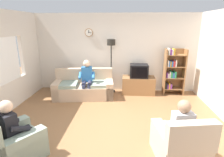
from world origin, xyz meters
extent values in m
plane|color=#8C603D|center=(0.00, 0.00, 0.00)|extent=(12.00, 12.00, 0.00)
cube|color=silver|center=(0.00, 2.66, 1.35)|extent=(6.20, 0.12, 2.70)
cylinder|color=olive|center=(-0.93, 2.58, 2.05)|extent=(0.28, 0.03, 0.28)
cylinder|color=white|center=(-0.93, 2.56, 2.05)|extent=(0.24, 0.01, 0.24)
cube|color=black|center=(-0.93, 2.56, 2.08)|extent=(0.02, 0.01, 0.09)
cube|color=black|center=(-0.89, 2.56, 2.05)|extent=(0.11, 0.01, 0.01)
cube|color=silver|center=(-2.86, 2.10, 1.40)|extent=(0.12, 1.10, 1.20)
cube|color=tan|center=(-0.99, 1.74, 0.21)|extent=(1.99, 1.08, 0.42)
cube|color=tan|center=(-1.04, 2.10, 0.66)|extent=(1.91, 0.44, 0.48)
cube|color=tan|center=(-0.16, 1.85, 0.28)|extent=(0.33, 0.86, 0.56)
cube|color=tan|center=(-1.83, 1.63, 0.28)|extent=(0.33, 0.86, 0.56)
cube|color=gray|center=(-0.49, 1.75, 0.47)|extent=(0.68, 0.75, 0.10)
cube|color=gray|center=(-1.48, 1.63, 0.47)|extent=(0.68, 0.75, 0.10)
cube|color=olive|center=(0.81, 2.25, 0.30)|extent=(1.10, 0.56, 0.59)
cube|color=black|center=(0.81, 2.51, 0.32)|extent=(1.10, 0.04, 0.03)
cube|color=black|center=(0.81, 2.23, 0.81)|extent=(0.60, 0.48, 0.44)
cube|color=black|center=(0.81, 1.98, 0.81)|extent=(0.50, 0.01, 0.36)
cube|color=olive|center=(1.68, 2.30, 0.78)|extent=(0.04, 0.36, 1.55)
cube|color=olive|center=(2.32, 2.30, 0.78)|extent=(0.04, 0.36, 1.55)
cube|color=olive|center=(2.00, 2.47, 0.78)|extent=(0.64, 0.02, 1.55)
cube|color=olive|center=(2.00, 2.30, 0.19)|extent=(0.60, 0.34, 0.02)
cube|color=black|center=(1.76, 2.28, 0.31)|extent=(0.05, 0.28, 0.21)
cube|color=#72338C|center=(1.81, 2.28, 0.28)|extent=(0.04, 0.28, 0.16)
cube|color=gold|center=(1.86, 2.28, 0.31)|extent=(0.04, 0.28, 0.20)
cube|color=#72338C|center=(1.91, 2.28, 0.29)|extent=(0.06, 0.28, 0.16)
cube|color=olive|center=(2.00, 2.30, 0.58)|extent=(0.60, 0.34, 0.02)
cube|color=#72338C|center=(1.75, 2.28, 0.68)|extent=(0.03, 0.28, 0.18)
cube|color=silver|center=(1.79, 2.28, 0.67)|extent=(0.04, 0.28, 0.14)
cube|color=silver|center=(1.84, 2.28, 0.70)|extent=(0.03, 0.28, 0.21)
cube|color=#267F4C|center=(1.90, 2.28, 0.70)|extent=(0.05, 0.28, 0.21)
cube|color=#2D59A5|center=(1.96, 2.28, 0.68)|extent=(0.05, 0.28, 0.18)
cube|color=#267F4C|center=(2.02, 2.28, 0.70)|extent=(0.06, 0.28, 0.22)
cube|color=olive|center=(2.00, 2.30, 0.97)|extent=(0.60, 0.34, 0.02)
cube|color=silver|center=(1.75, 2.28, 1.08)|extent=(0.04, 0.28, 0.21)
cube|color=#2D59A5|center=(1.79, 2.28, 1.08)|extent=(0.04, 0.28, 0.19)
cube|color=gold|center=(1.83, 2.28, 1.07)|extent=(0.04, 0.28, 0.17)
cube|color=#2D59A5|center=(1.89, 2.28, 1.07)|extent=(0.05, 0.28, 0.18)
cube|color=red|center=(1.95, 2.28, 1.07)|extent=(0.05, 0.28, 0.19)
cube|color=silver|center=(2.00, 2.28, 1.09)|extent=(0.04, 0.28, 0.21)
cube|color=olive|center=(2.00, 2.30, 1.36)|extent=(0.60, 0.34, 0.02)
cube|color=silver|center=(1.75, 2.28, 1.47)|extent=(0.04, 0.28, 0.20)
cube|color=#72338C|center=(1.81, 2.28, 1.46)|extent=(0.05, 0.28, 0.18)
cube|color=silver|center=(1.86, 2.28, 1.45)|extent=(0.04, 0.28, 0.16)
cube|color=gold|center=(1.91, 2.28, 1.47)|extent=(0.05, 0.28, 0.20)
cylinder|color=black|center=(-0.14, 2.35, 0.01)|extent=(0.28, 0.28, 0.03)
cylinder|color=black|center=(-0.14, 2.35, 0.85)|extent=(0.04, 0.04, 1.70)
cylinder|color=black|center=(-0.14, 2.35, 1.75)|extent=(0.28, 0.28, 0.20)
cube|color=gray|center=(-1.57, -1.20, 0.20)|extent=(1.14, 1.15, 0.40)
cube|color=gray|center=(-1.81, -1.01, 0.28)|extent=(0.62, 0.77, 0.56)
cube|color=gray|center=(-1.31, -1.35, 0.28)|extent=(0.62, 0.77, 0.56)
cube|color=#BCAD99|center=(1.33, -0.95, 0.20)|extent=(0.92, 0.96, 0.40)
cube|color=#BCAD99|center=(1.39, -1.32, 0.65)|extent=(0.82, 0.31, 0.50)
cube|color=#BCAD99|center=(1.03, -0.98, 0.28)|extent=(0.33, 0.82, 0.56)
cube|color=#BCAD99|center=(1.62, -0.89, 0.28)|extent=(0.33, 0.82, 0.56)
cube|color=#3372B2|center=(-0.88, 1.79, 0.78)|extent=(0.36, 0.24, 0.48)
sphere|color=beige|center=(-0.88, 1.78, 1.13)|extent=(0.22, 0.22, 0.22)
cylinder|color=#2D334C|center=(-0.77, 1.61, 0.54)|extent=(0.18, 0.39, 0.13)
cylinder|color=#2D334C|center=(-0.94, 1.59, 0.54)|extent=(0.18, 0.39, 0.13)
cylinder|color=#2D334C|center=(-0.74, 1.42, 0.26)|extent=(0.12, 0.12, 0.52)
cylinder|color=#2D334C|center=(-0.92, 1.40, 0.26)|extent=(0.12, 0.12, 0.52)
cylinder|color=#3372B2|center=(-0.66, 1.72, 0.76)|extent=(0.13, 0.34, 0.20)
cylinder|color=#3372B2|center=(-1.07, 1.66, 0.76)|extent=(0.13, 0.34, 0.20)
cube|color=black|center=(-1.60, -1.24, 0.66)|extent=(0.39, 0.36, 0.48)
sphere|color=beige|center=(-1.59, -1.23, 1.01)|extent=(0.22, 0.22, 0.22)
cylinder|color=black|center=(-1.56, -1.03, 0.42)|extent=(0.32, 0.39, 0.13)
cylinder|color=black|center=(-1.42, -1.13, 0.42)|extent=(0.32, 0.39, 0.13)
cylinder|color=black|center=(-1.46, -0.87, 0.20)|extent=(0.15, 0.15, 0.40)
cylinder|color=black|center=(-1.31, -0.97, 0.20)|extent=(0.15, 0.15, 0.40)
cylinder|color=black|center=(-1.71, -1.03, 0.64)|extent=(0.26, 0.32, 0.20)
cylinder|color=black|center=(-1.37, -1.27, 0.64)|extent=(0.26, 0.32, 0.20)
cube|color=silver|center=(1.34, -1.00, 0.66)|extent=(0.37, 0.25, 0.48)
sphere|color=#A37A5B|center=(1.33, -0.99, 1.01)|extent=(0.22, 0.22, 0.22)
cylinder|color=#4C4742|center=(1.22, -0.83, 0.42)|extent=(0.19, 0.40, 0.13)
cylinder|color=#4C4742|center=(1.39, -0.80, 0.42)|extent=(0.19, 0.40, 0.13)
cylinder|color=#4C4742|center=(1.19, -0.64, 0.20)|extent=(0.13, 0.13, 0.40)
cylinder|color=#4C4742|center=(1.36, -0.61, 0.20)|extent=(0.13, 0.13, 0.40)
cylinder|color=silver|center=(1.11, -0.94, 0.64)|extent=(0.14, 0.34, 0.20)
cylinder|color=silver|center=(1.53, -0.87, 0.64)|extent=(0.14, 0.34, 0.20)
camera|label=1|loc=(0.35, -3.84, 2.29)|focal=29.38mm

